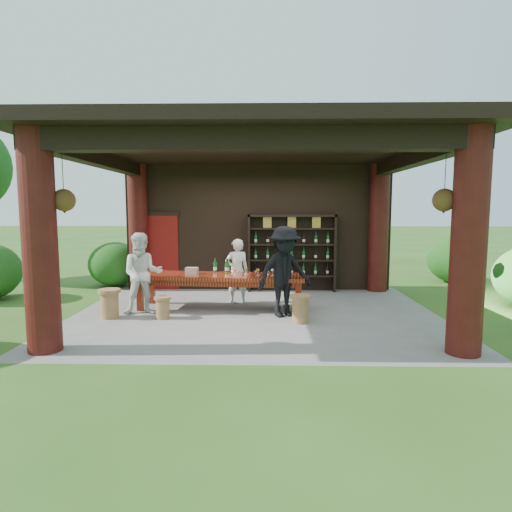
{
  "coord_description": "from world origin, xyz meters",
  "views": [
    {
      "loc": [
        0.19,
        -8.65,
        2.15
      ],
      "look_at": [
        0.0,
        0.4,
        1.15
      ],
      "focal_mm": 30.0,
      "sensor_mm": 36.0,
      "label": 1
    }
  ],
  "objects_px": {
    "wine_shelf": "(292,253)",
    "tasting_table": "(221,280)",
    "stool_far_left": "(110,303)",
    "stool_near_right": "(300,308)",
    "host": "(237,271)",
    "napkin_basket": "(192,271)",
    "guest_man": "(284,272)",
    "stool_near_left": "(163,307)",
    "guest_woman": "(143,274)"
  },
  "relations": [
    {
      "from": "tasting_table",
      "to": "napkin_basket",
      "type": "relative_size",
      "value": 14.0
    },
    {
      "from": "tasting_table",
      "to": "guest_woman",
      "type": "height_order",
      "value": "guest_woman"
    },
    {
      "from": "wine_shelf",
      "to": "guest_man",
      "type": "height_order",
      "value": "wine_shelf"
    },
    {
      "from": "wine_shelf",
      "to": "napkin_basket",
      "type": "xyz_separation_m",
      "value": [
        -2.28,
        -1.99,
        -0.19
      ]
    },
    {
      "from": "tasting_table",
      "to": "host",
      "type": "distance_m",
      "value": 0.71
    },
    {
      "from": "wine_shelf",
      "to": "tasting_table",
      "type": "height_order",
      "value": "wine_shelf"
    },
    {
      "from": "stool_near_left",
      "to": "guest_man",
      "type": "bearing_deg",
      "value": 5.55
    },
    {
      "from": "stool_far_left",
      "to": "napkin_basket",
      "type": "distance_m",
      "value": 1.81
    },
    {
      "from": "stool_near_left",
      "to": "host",
      "type": "height_order",
      "value": "host"
    },
    {
      "from": "guest_man",
      "to": "napkin_basket",
      "type": "distance_m",
      "value": 2.08
    },
    {
      "from": "stool_near_right",
      "to": "host",
      "type": "distance_m",
      "value": 2.21
    },
    {
      "from": "wine_shelf",
      "to": "host",
      "type": "relative_size",
      "value": 1.55
    },
    {
      "from": "guest_woman",
      "to": "napkin_basket",
      "type": "xyz_separation_m",
      "value": [
        0.91,
        0.57,
        -0.02
      ]
    },
    {
      "from": "tasting_table",
      "to": "stool_far_left",
      "type": "height_order",
      "value": "tasting_table"
    },
    {
      "from": "stool_near_left",
      "to": "stool_near_right",
      "type": "bearing_deg",
      "value": -5.29
    },
    {
      "from": "stool_far_left",
      "to": "host",
      "type": "relative_size",
      "value": 0.39
    },
    {
      "from": "stool_near_left",
      "to": "stool_far_left",
      "type": "relative_size",
      "value": 0.76
    },
    {
      "from": "napkin_basket",
      "to": "guest_woman",
      "type": "bearing_deg",
      "value": -147.91
    },
    {
      "from": "stool_near_left",
      "to": "host",
      "type": "relative_size",
      "value": 0.29
    },
    {
      "from": "wine_shelf",
      "to": "napkin_basket",
      "type": "height_order",
      "value": "wine_shelf"
    },
    {
      "from": "wine_shelf",
      "to": "stool_near_right",
      "type": "height_order",
      "value": "wine_shelf"
    },
    {
      "from": "wine_shelf",
      "to": "stool_near_left",
      "type": "height_order",
      "value": "wine_shelf"
    },
    {
      "from": "wine_shelf",
      "to": "napkin_basket",
      "type": "relative_size",
      "value": 8.76
    },
    {
      "from": "wine_shelf",
      "to": "host",
      "type": "distance_m",
      "value": 1.97
    },
    {
      "from": "wine_shelf",
      "to": "guest_woman",
      "type": "bearing_deg",
      "value": -141.22
    },
    {
      "from": "wine_shelf",
      "to": "stool_far_left",
      "type": "bearing_deg",
      "value": -142.66
    },
    {
      "from": "stool_far_left",
      "to": "tasting_table",
      "type": "bearing_deg",
      "value": 21.01
    },
    {
      "from": "tasting_table",
      "to": "napkin_basket",
      "type": "distance_m",
      "value": 0.66
    },
    {
      "from": "stool_far_left",
      "to": "host",
      "type": "distance_m",
      "value": 2.86
    },
    {
      "from": "stool_near_right",
      "to": "host",
      "type": "xyz_separation_m",
      "value": [
        -1.32,
        1.71,
        0.46
      ]
    },
    {
      "from": "wine_shelf",
      "to": "napkin_basket",
      "type": "distance_m",
      "value": 3.03
    },
    {
      "from": "stool_near_left",
      "to": "guest_woman",
      "type": "distance_m",
      "value": 0.84
    },
    {
      "from": "tasting_table",
      "to": "stool_far_left",
      "type": "distance_m",
      "value": 2.3
    },
    {
      "from": "guest_man",
      "to": "wine_shelf",
      "type": "bearing_deg",
      "value": 56.84
    },
    {
      "from": "wine_shelf",
      "to": "guest_woman",
      "type": "relative_size",
      "value": 1.36
    },
    {
      "from": "host",
      "to": "napkin_basket",
      "type": "xyz_separation_m",
      "value": [
        -0.94,
        -0.56,
        0.08
      ]
    },
    {
      "from": "stool_near_left",
      "to": "napkin_basket",
      "type": "height_order",
      "value": "napkin_basket"
    },
    {
      "from": "stool_far_left",
      "to": "guest_man",
      "type": "height_order",
      "value": "guest_man"
    },
    {
      "from": "napkin_basket",
      "to": "stool_near_left",
      "type": "bearing_deg",
      "value": -115.57
    },
    {
      "from": "host",
      "to": "napkin_basket",
      "type": "height_order",
      "value": "host"
    },
    {
      "from": "wine_shelf",
      "to": "napkin_basket",
      "type": "bearing_deg",
      "value": -138.86
    },
    {
      "from": "tasting_table",
      "to": "guest_woman",
      "type": "bearing_deg",
      "value": -162.0
    },
    {
      "from": "stool_near_right",
      "to": "stool_near_left",
      "type": "bearing_deg",
      "value": 174.71
    },
    {
      "from": "wine_shelf",
      "to": "stool_far_left",
      "type": "height_order",
      "value": "wine_shelf"
    },
    {
      "from": "stool_far_left",
      "to": "guest_woman",
      "type": "bearing_deg",
      "value": 28.43
    },
    {
      "from": "stool_near_left",
      "to": "stool_near_right",
      "type": "xyz_separation_m",
      "value": [
        2.69,
        -0.25,
        0.05
      ]
    },
    {
      "from": "tasting_table",
      "to": "guest_man",
      "type": "xyz_separation_m",
      "value": [
        1.33,
        -0.6,
        0.27
      ]
    },
    {
      "from": "tasting_table",
      "to": "stool_near_right",
      "type": "bearing_deg",
      "value": -33.71
    },
    {
      "from": "stool_far_left",
      "to": "napkin_basket",
      "type": "bearing_deg",
      "value": 30.69
    },
    {
      "from": "host",
      "to": "guest_man",
      "type": "xyz_separation_m",
      "value": [
        1.03,
        -1.23,
        0.17
      ]
    }
  ]
}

